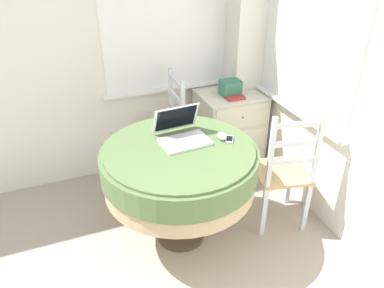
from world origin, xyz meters
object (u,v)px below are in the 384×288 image
(laptop, at_px, (182,133))
(dining_chair_near_back_window, at_px, (164,134))
(round_dining_table, at_px, (180,166))
(book_on_cabinet, at_px, (231,95))
(computer_mouse, at_px, (222,136))
(cell_phone, at_px, (229,139))
(corner_cabinet, at_px, (229,129))
(dining_chair_near_right_window, at_px, (283,173))
(storage_box, at_px, (230,88))

(laptop, xyz_separation_m, dining_chair_near_back_window, (0.08, 0.67, -0.36))
(round_dining_table, distance_m, book_on_cabinet, 1.05)
(computer_mouse, height_order, cell_phone, computer_mouse)
(round_dining_table, xyz_separation_m, corner_cabinet, (0.78, 0.79, -0.25))
(cell_phone, distance_m, dining_chair_near_right_window, 0.53)
(round_dining_table, distance_m, computer_mouse, 0.36)
(laptop, height_order, dining_chair_near_right_window, laptop)
(laptop, height_order, book_on_cabinet, laptop)
(round_dining_table, height_order, cell_phone, cell_phone)
(round_dining_table, relative_size, computer_mouse, 11.77)
(round_dining_table, height_order, laptop, laptop)
(dining_chair_near_right_window, bearing_deg, laptop, 162.06)
(corner_cabinet, xyz_separation_m, book_on_cabinet, (-0.03, -0.07, 0.38))
(round_dining_table, relative_size, dining_chair_near_right_window, 1.07)
(storage_box, relative_size, book_on_cabinet, 0.71)
(corner_cabinet, relative_size, storage_box, 4.36)
(corner_cabinet, bearing_deg, dining_chair_near_back_window, -178.55)
(storage_box, bearing_deg, round_dining_table, -134.91)
(laptop, bearing_deg, dining_chair_near_right_window, -17.94)
(computer_mouse, xyz_separation_m, book_on_cabinet, (0.44, 0.72, -0.04))
(laptop, bearing_deg, corner_cabinet, 43.53)
(computer_mouse, xyz_separation_m, cell_phone, (0.04, -0.03, -0.02))
(dining_chair_near_right_window, bearing_deg, round_dining_table, 170.59)
(dining_chair_near_right_window, bearing_deg, corner_cabinet, 89.12)
(corner_cabinet, bearing_deg, book_on_cabinet, -114.80)
(round_dining_table, xyz_separation_m, cell_phone, (0.36, -0.02, 0.15))
(computer_mouse, height_order, dining_chair_near_back_window, dining_chair_near_back_window)
(computer_mouse, xyz_separation_m, corner_cabinet, (0.47, 0.78, -0.42))
(dining_chair_near_back_window, bearing_deg, book_on_cabinet, -4.80)
(cell_phone, distance_m, dining_chair_near_back_window, 0.89)
(corner_cabinet, distance_m, storage_box, 0.44)
(cell_phone, bearing_deg, round_dining_table, 176.28)
(corner_cabinet, relative_size, book_on_cabinet, 3.09)
(dining_chair_near_back_window, height_order, book_on_cabinet, dining_chair_near_back_window)
(computer_mouse, relative_size, book_on_cabinet, 0.37)
(cell_phone, relative_size, book_on_cabinet, 0.47)
(dining_chair_near_right_window, relative_size, book_on_cabinet, 4.11)
(book_on_cabinet, bearing_deg, dining_chair_near_back_window, 175.20)
(laptop, xyz_separation_m, computer_mouse, (0.26, -0.10, -0.02))
(round_dining_table, distance_m, laptop, 0.23)
(dining_chair_near_right_window, bearing_deg, storage_box, 91.23)
(dining_chair_near_back_window, relative_size, storage_box, 5.80)
(cell_phone, distance_m, book_on_cabinet, 0.84)
(laptop, bearing_deg, dining_chair_near_back_window, 83.56)
(laptop, xyz_separation_m, dining_chair_near_right_window, (0.71, -0.23, -0.36))
(laptop, relative_size, cell_phone, 3.03)
(cell_phone, xyz_separation_m, storage_box, (0.39, 0.77, 0.03))
(computer_mouse, xyz_separation_m, storage_box, (0.43, 0.74, 0.02))
(computer_mouse, height_order, corner_cabinet, computer_mouse)
(dining_chair_near_right_window, height_order, corner_cabinet, dining_chair_near_right_window)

